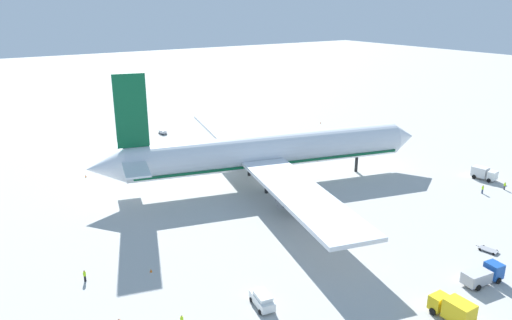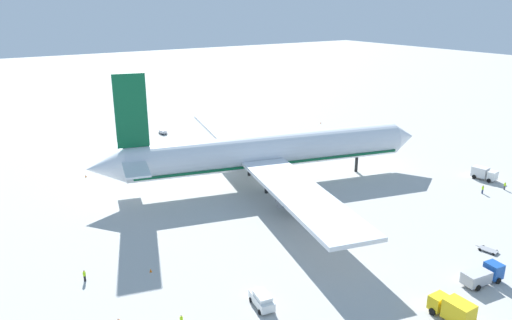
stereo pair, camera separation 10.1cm
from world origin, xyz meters
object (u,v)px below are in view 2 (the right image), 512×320
Objects in this scene: airliner at (265,152)px; ground_worker_4 at (84,276)px; baggage_cart_2 at (124,133)px; traffic_cone_0 at (151,270)px; baggage_cart_0 at (163,132)px; ground_worker_5 at (483,189)px; traffic_cone_3 at (86,176)px; baggage_cart_1 at (488,250)px; service_truck_0 at (483,275)px; service_truck_2 at (484,173)px; traffic_cone_2 at (321,123)px; ground_worker_1 at (505,186)px; service_van at (262,299)px; service_truck_4 at (453,309)px.

airliner reaches higher than ground_worker_4.
traffic_cone_0 is at bearing -105.59° from baggage_cart_2.
ground_worker_5 is (36.61, -79.29, 0.25)m from baggage_cart_0.
baggage_cart_2 is at bearing 74.41° from traffic_cone_0.
ground_worker_4 is at bearing -156.63° from airliner.
baggage_cart_1 is at bearing -57.29° from traffic_cone_3.
service_truck_0 is 45.54m from service_truck_2.
airliner reaches higher than baggage_cart_2.
ground_worker_1 is at bearing -94.67° from traffic_cone_2.
airliner reaches higher than service_truck_0.
service_van reaches higher than traffic_cone_2.
service_truck_0 is at bearing -33.32° from ground_worker_4.
airliner is 149.69× the size of traffic_cone_2.
ground_worker_4 reaches higher than traffic_cone_0.
baggage_cart_2 reaches higher than traffic_cone_0.
traffic_cone_2 is (11.16, 64.07, -0.63)m from ground_worker_5.
traffic_cone_3 is at bearing 142.37° from ground_worker_1.
ground_worker_4 is at bearing 146.68° from service_truck_0.
baggage_cart_0 is 50.14m from traffic_cone_2.
service_truck_2 is 1.00× the size of service_truck_4.
ground_worker_5 is 65.04m from traffic_cone_2.
traffic_cone_0 is at bearing 153.96° from baggage_cart_1.
baggage_cart_2 is (12.23, 91.45, -0.27)m from service_van.
baggage_cart_1 is 51.93m from traffic_cone_0.
ground_worker_1 reaches higher than baggage_cart_2.
service_van is 38.42m from baggage_cart_1.
ground_worker_5 is (40.95, 22.75, -0.66)m from service_truck_4.
service_truck_2 reaches higher than traffic_cone_2.
baggage_cart_0 reaches higher than traffic_cone_0.
baggage_cart_1 is at bearing -75.50° from baggage_cart_2.
service_truck_4 is at bearing -92.43° from baggage_cart_0.
ground_worker_4 is (-17.52, 18.37, -0.17)m from service_van.
service_truck_2 is 95.81m from baggage_cart_2.
baggage_cart_0 is 1.91× the size of ground_worker_5.
baggage_cart_0 reaches higher than traffic_cone_2.
traffic_cone_3 is (-28.84, -25.54, -0.38)m from baggage_cart_0.
traffic_cone_2 is (70.22, 71.90, -0.76)m from service_van.
ground_worker_5 is at bearing -39.39° from traffic_cone_3.
traffic_cone_3 is (-18.63, -29.87, -0.49)m from baggage_cart_2.
baggage_cart_2 is at bearing 119.25° from ground_worker_5.
ground_worker_4 reaches higher than baggage_cart_2.
service_truck_2 is (38.20, 24.79, 0.13)m from service_truck_0.
traffic_cone_2 is at bearing 86.79° from service_truck_2.
service_truck_4 reaches higher than ground_worker_1.
traffic_cone_0 is (-46.66, 22.80, 0.01)m from baggage_cart_1.
service_van is at bearing 140.52° from service_truck_4.
traffic_cone_2 is at bearing 35.41° from traffic_cone_0.
service_truck_4 is at bearing -39.48° from service_van.
baggage_cart_0 is 38.53m from traffic_cone_3.
ground_worker_5 is at bearing -40.52° from airliner.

